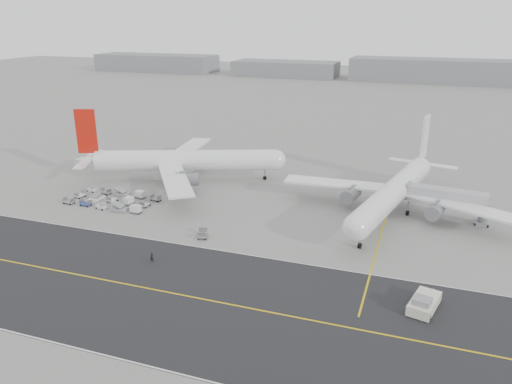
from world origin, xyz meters
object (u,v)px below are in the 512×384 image
(jet_bridge, at_px, (446,197))
(ground_crew_a, at_px, (152,257))
(airliner_a, at_px, (181,160))
(pushback_tug, at_px, (424,303))
(airliner_b, at_px, (395,191))

(jet_bridge, relative_size, ground_crew_a, 9.45)
(jet_bridge, xyz_separation_m, ground_crew_a, (-46.88, -37.08, -3.67))
(airliner_a, relative_size, ground_crew_a, 27.08)
(pushback_tug, xyz_separation_m, jet_bridge, (2.78, 36.98, 3.56))
(airliner_a, distance_m, pushback_tug, 73.18)
(pushback_tug, relative_size, jet_bridge, 0.51)
(airliner_b, xyz_separation_m, jet_bridge, (10.01, 0.27, -0.40))
(airliner_a, bearing_deg, ground_crew_a, -179.73)
(ground_crew_a, bearing_deg, airliner_a, 111.80)
(pushback_tug, distance_m, ground_crew_a, 44.10)
(airliner_b, xyz_separation_m, ground_crew_a, (-36.87, -36.82, -4.07))
(airliner_a, xyz_separation_m, jet_bridge, (62.79, -4.69, -0.67))
(airliner_b, distance_m, jet_bridge, 10.02)
(pushback_tug, bearing_deg, airliner_b, 115.12)
(airliner_b, bearing_deg, airliner_a, -173.06)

